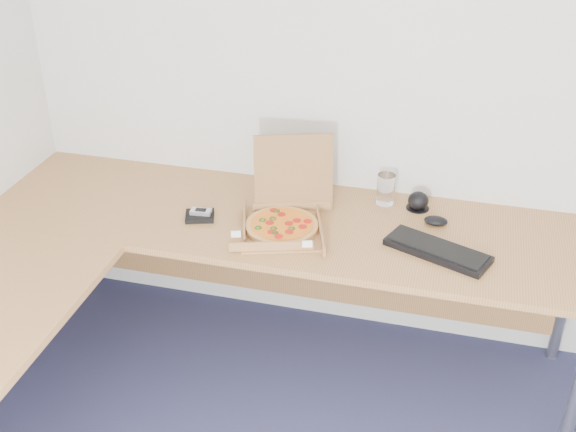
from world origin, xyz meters
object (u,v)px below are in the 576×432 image
(desk, at_px, (171,271))
(drinking_glass, at_px, (386,189))
(pizza_box, at_px, (283,220))
(keyboard, at_px, (437,251))
(wallet, at_px, (200,216))

(desk, relative_size, drinking_glass, 18.61)
(pizza_box, bearing_deg, keyboard, -20.18)
(drinking_glass, bearing_deg, keyboard, -53.97)
(desk, distance_m, drinking_glass, 0.98)
(pizza_box, bearing_deg, wallet, 163.15)
(pizza_box, xyz_separation_m, keyboard, (0.62, -0.03, -0.03))
(drinking_glass, xyz_separation_m, wallet, (-0.72, -0.32, -0.06))
(desk, relative_size, wallet, 21.49)
(keyboard, relative_size, wallet, 3.43)
(pizza_box, xyz_separation_m, drinking_glass, (0.37, 0.31, 0.03))
(pizza_box, relative_size, wallet, 3.25)
(desk, height_order, keyboard, keyboard)
(keyboard, bearing_deg, wallet, -159.37)
(keyboard, height_order, wallet, keyboard)
(keyboard, bearing_deg, desk, -139.30)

